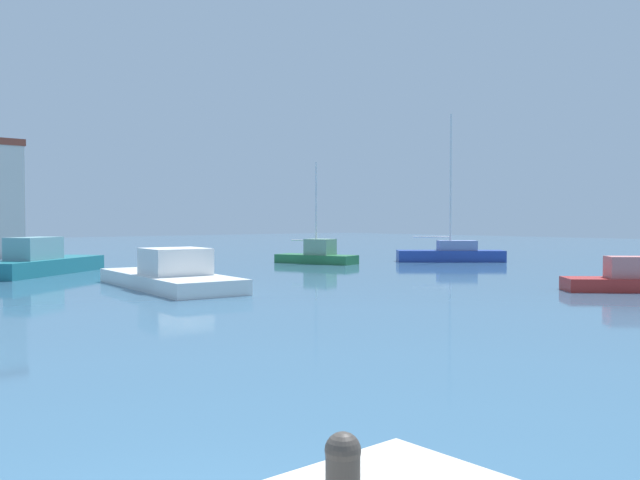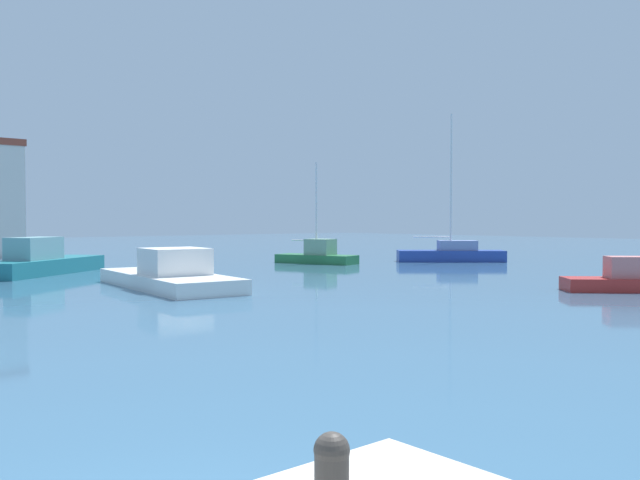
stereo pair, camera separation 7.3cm
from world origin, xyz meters
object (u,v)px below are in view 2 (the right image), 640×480
at_px(motorboat_teal_outer_mooring, 41,262).
at_px(motorboat_red_near_pier, 626,280).
at_px(sailboat_blue_far_left, 452,253).
at_px(motorboat_white_center_channel, 170,275).
at_px(sailboat_green_mid_harbor, 318,255).

bearing_deg(motorboat_teal_outer_mooring, motorboat_red_near_pier, -57.78).
xyz_separation_m(sailboat_blue_far_left, motorboat_white_center_channel, (-22.41, -3.38, -0.05)).
distance_m(sailboat_blue_far_left, motorboat_white_center_channel, 22.66).
xyz_separation_m(motorboat_red_near_pier, sailboat_green_mid_harbor, (1.64, 20.32, 0.12)).
relative_size(sailboat_blue_far_left, motorboat_teal_outer_mooring, 1.28).
height_order(sailboat_blue_far_left, motorboat_teal_outer_mooring, sailboat_blue_far_left).
bearing_deg(sailboat_green_mid_harbor, motorboat_white_center_channel, -151.81).
distance_m(motorboat_teal_outer_mooring, motorboat_white_center_channel, 10.54).
height_order(sailboat_blue_far_left, sailboat_green_mid_harbor, sailboat_blue_far_left).
xyz_separation_m(motorboat_teal_outer_mooring, sailboat_green_mid_harbor, (16.12, -2.65, -0.08)).
bearing_deg(sailboat_blue_far_left, motorboat_teal_outer_mooring, 163.73).
xyz_separation_m(motorboat_white_center_channel, sailboat_green_mid_harbor, (14.46, 7.75, 0.04)).
bearing_deg(motorboat_white_center_channel, motorboat_red_near_pier, -44.41).
relative_size(motorboat_red_near_pier, sailboat_green_mid_harbor, 0.68).
height_order(motorboat_white_center_channel, sailboat_green_mid_harbor, sailboat_green_mid_harbor).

